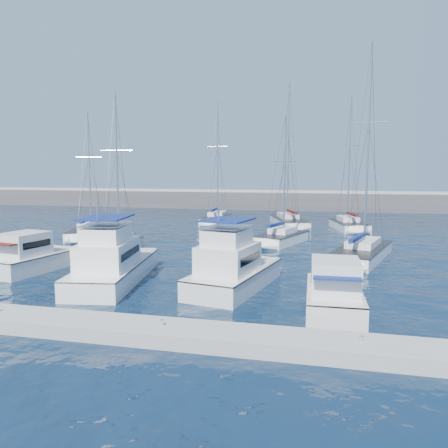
% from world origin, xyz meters
% --- Properties ---
extents(ground, '(220.00, 220.00, 0.00)m').
position_xyz_m(ground, '(0.00, 0.00, 0.00)').
color(ground, black).
rests_on(ground, ground).
extents(breakwater, '(160.00, 6.00, 4.45)m').
position_xyz_m(breakwater, '(0.00, 52.00, 1.05)').
color(breakwater, '#424244').
rests_on(breakwater, ground).
extents(dock, '(40.00, 2.20, 0.60)m').
position_xyz_m(dock, '(0.00, -11.00, 0.30)').
color(dock, gray).
rests_on(dock, ground).
extents(dock_cleat_centre, '(0.16, 0.16, 0.25)m').
position_xyz_m(dock_cleat_centre, '(0.00, -11.00, 0.72)').
color(dock_cleat_centre, silver).
rests_on(dock_cleat_centre, dock).
extents(dock_cleat_near_stbd, '(0.16, 0.16, 0.25)m').
position_xyz_m(dock_cleat_near_stbd, '(8.00, -11.00, 0.72)').
color(dock_cleat_near_stbd, silver).
rests_on(dock_cleat_near_stbd, dock).
extents(motor_yacht_port_outer, '(4.00, 6.76, 3.20)m').
position_xyz_m(motor_yacht_port_outer, '(-13.51, -1.34, 0.94)').
color(motor_yacht_port_outer, silver).
rests_on(motor_yacht_port_outer, ground).
extents(motor_yacht_port_inner, '(4.89, 10.54, 4.69)m').
position_xyz_m(motor_yacht_port_inner, '(-6.39, -2.94, 1.13)').
color(motor_yacht_port_inner, white).
rests_on(motor_yacht_port_inner, ground).
extents(motor_yacht_stbd_inner, '(4.81, 8.52, 4.69)m').
position_xyz_m(motor_yacht_stbd_inner, '(1.26, -2.74, 1.13)').
color(motor_yacht_stbd_inner, silver).
rests_on(motor_yacht_stbd_inner, ground).
extents(motor_yacht_stbd_outer, '(2.87, 6.03, 3.20)m').
position_xyz_m(motor_yacht_stbd_outer, '(7.08, -5.90, 0.94)').
color(motor_yacht_stbd_outer, silver).
rests_on(motor_yacht_stbd_outer, ground).
extents(sailboat_mid_a, '(5.30, 9.00, 13.44)m').
position_xyz_m(sailboat_mid_a, '(-17.85, 14.03, 0.51)').
color(sailboat_mid_a, white).
rests_on(sailboat_mid_a, ground).
extents(sailboat_mid_b, '(4.50, 7.80, 13.90)m').
position_xyz_m(sailboat_mid_b, '(-10.64, 6.04, 0.52)').
color(sailboat_mid_b, silver).
rests_on(sailboat_mid_b, ground).
extents(sailboat_mid_c, '(5.04, 7.26, 12.53)m').
position_xyz_m(sailboat_mid_c, '(2.44, 14.35, 0.51)').
color(sailboat_mid_c, white).
rests_on(sailboat_mid_c, ground).
extents(sailboat_mid_d, '(5.79, 10.08, 17.36)m').
position_xyz_m(sailboat_mid_d, '(9.45, 8.31, 0.54)').
color(sailboat_mid_d, white).
rests_on(sailboat_mid_d, ground).
extents(sailboat_back_a, '(3.38, 8.01, 16.36)m').
position_xyz_m(sailboat_back_a, '(-7.61, 28.78, 0.55)').
color(sailboat_back_a, white).
rests_on(sailboat_back_a, ground).
extents(sailboat_back_b, '(5.94, 10.32, 18.31)m').
position_xyz_m(sailboat_back_b, '(2.04, 28.24, 0.54)').
color(sailboat_back_b, silver).
rests_on(sailboat_back_b, ground).
extents(sailboat_back_c, '(4.65, 7.92, 16.05)m').
position_xyz_m(sailboat_back_c, '(9.35, 26.27, 0.55)').
color(sailboat_back_c, white).
rests_on(sailboat_back_c, ground).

